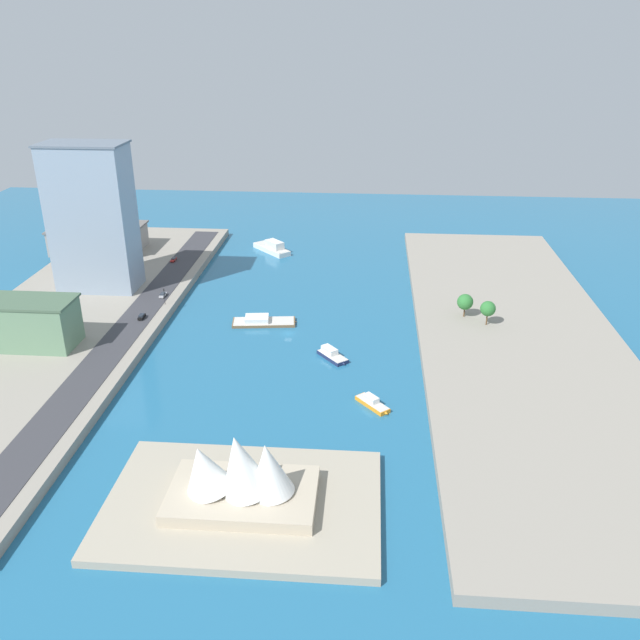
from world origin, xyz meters
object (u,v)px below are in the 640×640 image
tower_tall_glass (92,218)px  pickup_red (174,259)px  suv_black (142,316)px  traffic_light_waterfront (164,294)px  barge_flat_brown (262,321)px  opera_landmark (239,476)px  sedan_silver (163,295)px  water_taxi_orange (372,403)px  ferry_white_commuter (272,248)px  patrol_launch_navy (332,355)px  terminal_long_green (22,323)px  carpark_squat_concrete (99,238)px

tower_tall_glass → pickup_red: tower_tall_glass is taller
suv_black → traffic_light_waterfront: bearing=-107.5°
barge_flat_brown → suv_black: 44.05m
suv_black → opera_landmark: opera_landmark is taller
sedan_silver → water_taxi_orange: bearing=139.7°
sedan_silver → pickup_red: size_ratio=0.96×
pickup_red → opera_landmark: 172.77m
barge_flat_brown → pickup_red: bearing=-49.5°
ferry_white_commuter → opera_landmark: size_ratio=0.64×
patrol_launch_navy → traffic_light_waterfront: size_ratio=1.91×
ferry_white_commuter → tower_tall_glass: size_ratio=0.37×
pickup_red → barge_flat_brown: bearing=130.5°
terminal_long_green → opera_landmark: 113.33m
sedan_silver → pickup_red: 43.90m
terminal_long_green → tower_tall_glass: tower_tall_glass is taller
patrol_launch_navy → pickup_red: (78.02, -84.39, 2.88)m
suv_black → carpark_squat_concrete: bearing=-59.3°
barge_flat_brown → tower_tall_glass: (70.34, -24.07, 31.42)m
barge_flat_brown → terminal_long_green: size_ratio=0.67×
carpark_squat_concrete → pickup_red: 42.19m
patrol_launch_navy → opera_landmark: (16.30, 76.90, 7.78)m
barge_flat_brown → water_taxi_orange: 69.38m
tower_tall_glass → traffic_light_waterfront: tower_tall_glass is taller
tower_tall_glass → suv_black: bearing=131.6°
water_taxi_orange → opera_landmark: bearing=57.5°
barge_flat_brown → pickup_red: pickup_red is taller
tower_tall_glass → suv_black: (-26.83, 30.25, -28.32)m
tower_tall_glass → sedan_silver: bearing=163.3°
suv_black → sedan_silver: bearing=-93.7°
traffic_light_waterfront → terminal_long_green: bearing=46.4°
suv_black → traffic_light_waterfront: (-4.52, -14.33, 3.37)m
suv_black → terminal_long_green: bearing=36.9°
water_taxi_orange → terminal_long_green: size_ratio=0.31×
carpark_squat_concrete → pickup_red: bearing=161.7°
pickup_red → traffic_light_waterfront: 51.91m
barge_flat_brown → terminal_long_green: bearing=21.8°
terminal_long_green → opera_landmark: size_ratio=1.07×
patrol_launch_navy → ferry_white_commuter: bearing=-71.9°
patrol_launch_navy → suv_black: bearing=-15.3°
barge_flat_brown → terminal_long_green: (75.62, 30.27, 10.37)m
opera_landmark → barge_flat_brown: bearing=-83.5°
barge_flat_brown → opera_landmark: size_ratio=0.72×
barge_flat_brown → traffic_light_waterfront: (38.99, -8.14, 6.47)m
tower_tall_glass → ferry_white_commuter: bearing=-135.3°
traffic_light_waterfront → opera_landmark: bearing=114.6°
barge_flat_brown → opera_landmark: 103.52m
traffic_light_waterfront → opera_landmark: (-50.61, 110.71, 1.43)m
tower_tall_glass → sedan_silver: (-28.25, 8.50, -28.38)m
suv_black → sedan_silver: size_ratio=0.93×
carpark_squat_concrete → sedan_silver: carpark_squat_concrete is taller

